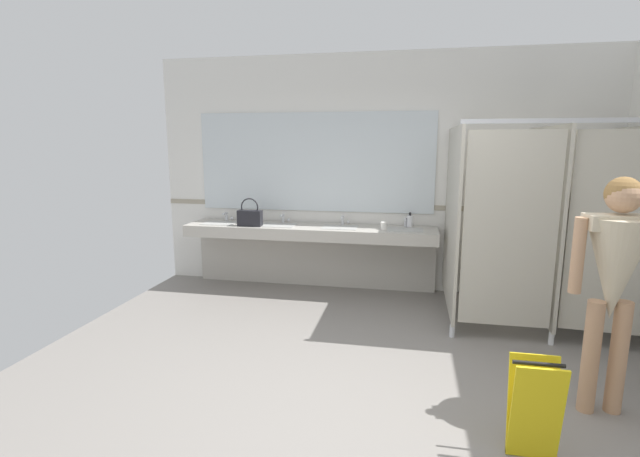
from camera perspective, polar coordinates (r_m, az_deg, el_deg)
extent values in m
cube|color=gray|center=(3.53, 5.01, -21.49)|extent=(5.83, 6.04, 0.10)
cube|color=silver|center=(5.78, 8.30, 6.72)|extent=(5.83, 0.12, 2.90)
cube|color=#9E937F|center=(5.76, 8.16, 2.73)|extent=(5.83, 0.01, 0.06)
cube|color=#B2ADA3|center=(5.64, -1.34, -0.38)|extent=(3.09, 0.56, 0.14)
cube|color=#B2ADA3|center=(5.96, -0.82, -3.85)|extent=(3.09, 0.08, 0.68)
cube|color=#ADADA8|center=(5.96, -12.32, 0.17)|extent=(0.42, 0.31, 0.11)
cylinder|color=silver|center=(6.15, -11.55, 1.50)|extent=(0.04, 0.04, 0.11)
cylinder|color=silver|center=(6.09, -11.76, 1.83)|extent=(0.03, 0.11, 0.03)
sphere|color=silver|center=(6.13, -10.90, 1.26)|extent=(0.04, 0.04, 0.04)
cube|color=#ADADA8|center=(5.70, -5.19, -0.10)|extent=(0.42, 0.31, 0.11)
cylinder|color=silver|center=(5.89, -4.61, 1.29)|extent=(0.04, 0.04, 0.11)
cylinder|color=silver|center=(5.83, -4.76, 1.65)|extent=(0.03, 0.11, 0.03)
sphere|color=silver|center=(5.89, -3.92, 1.05)|extent=(0.04, 0.04, 0.04)
cube|color=#ADADA8|center=(5.53, 2.50, -0.38)|extent=(0.42, 0.31, 0.11)
cylinder|color=silver|center=(5.73, 2.84, 1.06)|extent=(0.04, 0.04, 0.11)
cylinder|color=silver|center=(5.67, 2.76, 1.42)|extent=(0.03, 0.11, 0.03)
sphere|color=silver|center=(5.73, 3.55, 0.80)|extent=(0.04, 0.04, 0.04)
cube|color=#ADADA8|center=(5.47, 10.51, -0.67)|extent=(0.42, 0.31, 0.11)
cylinder|color=silver|center=(5.67, 10.58, 0.79)|extent=(0.04, 0.04, 0.11)
cylinder|color=silver|center=(5.61, 10.58, 1.15)|extent=(0.03, 0.11, 0.03)
sphere|color=silver|center=(5.69, 11.28, 0.53)|extent=(0.04, 0.04, 0.04)
cube|color=silver|center=(5.82, -0.75, 8.24)|extent=(2.99, 0.02, 1.23)
cube|color=#B2AD9E|center=(5.03, 16.07, 1.36)|extent=(0.03, 1.45, 1.87)
cylinder|color=silver|center=(4.66, 16.11, -12.13)|extent=(0.05, 0.05, 0.12)
cube|color=#B2AD9E|center=(5.18, 25.81, 0.97)|extent=(0.03, 1.45, 1.87)
cylinder|color=silver|center=(4.82, 26.83, -12.09)|extent=(0.05, 0.05, 0.12)
cube|color=#B2AD9E|center=(5.47, 34.74, 0.59)|extent=(0.03, 1.45, 1.87)
cube|color=#B2AD9E|center=(4.41, 22.49, -0.27)|extent=(0.80, 0.03, 1.77)
cube|color=#B2AD9E|center=(4.67, 33.13, -0.64)|extent=(0.80, 0.09, 1.77)
cube|color=#B7BABF|center=(4.46, 29.03, 11.66)|extent=(1.82, 0.04, 0.04)
cylinder|color=tan|center=(3.80, 33.10, -13.29)|extent=(0.11, 0.11, 0.79)
cylinder|color=tan|center=(3.71, 30.62, -13.57)|extent=(0.11, 0.11, 0.79)
cone|color=beige|center=(3.57, 32.83, -4.27)|extent=(0.45, 0.45, 0.68)
cube|color=beige|center=(3.51, 33.33, 0.65)|extent=(0.45, 0.22, 0.10)
cylinder|color=tan|center=(3.43, 29.42, -2.95)|extent=(0.08, 0.08, 0.51)
sphere|color=tan|center=(3.49, 33.61, 3.36)|extent=(0.21, 0.21, 0.21)
sphere|color=olive|center=(3.50, 33.55, 3.62)|extent=(0.22, 0.22, 0.22)
cube|color=black|center=(5.67, -8.71, 1.28)|extent=(0.30, 0.11, 0.19)
torus|color=black|center=(5.65, -8.75, 2.65)|extent=(0.22, 0.02, 0.22)
cylinder|color=white|center=(5.65, 11.11, 0.90)|extent=(0.07, 0.07, 0.14)
cylinder|color=black|center=(5.63, 11.14, 1.79)|extent=(0.03, 0.03, 0.04)
cylinder|color=white|center=(5.45, 7.86, 0.35)|extent=(0.07, 0.07, 0.09)
cube|color=yellow|center=(3.07, 25.35, -20.15)|extent=(0.28, 0.10, 0.61)
cube|color=yellow|center=(3.14, 24.93, -19.33)|extent=(0.28, 0.10, 0.61)
cylinder|color=black|center=(2.98, 25.58, -14.96)|extent=(0.28, 0.02, 0.02)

